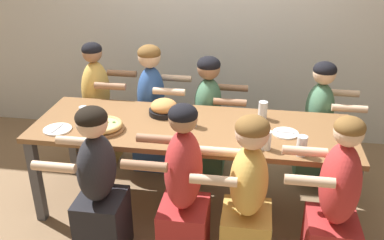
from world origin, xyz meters
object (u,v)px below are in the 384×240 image
object	(u,v)px
pizza_board_main	(104,126)
diner_near_center	(183,196)
drinking_glass_b	(192,118)
diner_far_center	(208,120)
diner_far_left	(98,110)
diner_far_right	(317,127)
empty_plate_a	(57,129)
diner_near_midleft	(99,190)
drinking_glass_e	(266,141)
skillet_bowl	(164,108)
diner_near_right	(334,211)
empty_plate_b	(285,133)
diner_far_midleft	(152,112)
drinking_glass_f	(246,139)
drinking_glass_a	(263,111)
drinking_glass_d	(302,147)
diner_near_midright	(247,203)
drinking_glass_c	(84,115)

from	to	relation	value
pizza_board_main	diner_near_center	xyz separation A→B (m)	(0.68, -0.45, -0.24)
drinking_glass_b	diner_far_center	xyz separation A→B (m)	(0.05, 0.62, -0.30)
diner_far_left	diner_far_right	bearing A→B (deg)	90.00
empty_plate_a	diner_near_midleft	xyz separation A→B (m)	(0.45, -0.40, -0.23)
drinking_glass_e	diner_near_center	bearing A→B (deg)	-145.98
drinking_glass_b	pizza_board_main	bearing A→B (deg)	-165.17
diner_near_midleft	diner_far_left	size ratio (longest dim) A/B	0.96
skillet_bowl	diner_near_right	bearing A→B (deg)	-32.62
drinking_glass_b	diner_near_center	xyz separation A→B (m)	(0.04, -0.62, -0.27)
empty_plate_b	diner_far_right	bearing A→B (deg)	63.29
skillet_bowl	diner_near_right	distance (m)	1.51
skillet_bowl	diner_far_midleft	bearing A→B (deg)	116.07
diner_far_right	empty_plate_b	bearing A→B (deg)	-26.71
drinking_glass_f	diner_near_midleft	distance (m)	1.06
pizza_board_main	diner_near_right	bearing A→B (deg)	-15.51
drinking_glass_a	drinking_glass_d	distance (m)	0.60
diner_far_center	diner_near_midright	bearing A→B (deg)	17.86
drinking_glass_e	diner_near_center	xyz separation A→B (m)	(-0.52, -0.35, -0.27)
drinking_glass_b	diner_far_left	xyz separation A→B (m)	(-1.00, 0.62, -0.27)
empty_plate_b	diner_near_midleft	xyz separation A→B (m)	(-1.24, -0.60, -0.23)
drinking_glass_f	diner_far_left	world-z (taller)	diner_far_left
diner_far_midleft	diner_near_right	bearing A→B (deg)	49.72
empty_plate_b	diner_far_right	xyz separation A→B (m)	(0.33, 0.65, -0.25)
diner_far_midleft	diner_near_midleft	world-z (taller)	diner_far_midleft
empty_plate_b	drinking_glass_e	distance (m)	0.29
drinking_glass_e	diner_near_midleft	size ratio (longest dim) A/B	0.12
diner_near_center	empty_plate_b	bearing A→B (deg)	-47.82
drinking_glass_a	empty_plate_b	bearing A→B (deg)	-54.93
empty_plate_a	diner_far_midleft	size ratio (longest dim) A/B	0.18
diner_far_left	diner_near_midright	world-z (taller)	diner_far_left
drinking_glass_c	diner_near_midleft	size ratio (longest dim) A/B	0.12
drinking_glass_b	diner_near_midright	world-z (taller)	diner_near_midright
drinking_glass_c	diner_far_center	world-z (taller)	diner_far_center
drinking_glass_b	diner_near_center	bearing A→B (deg)	-86.29
empty_plate_b	diner_near_right	size ratio (longest dim) A/B	0.16
drinking_glass_b	drinking_glass_c	world-z (taller)	drinking_glass_c
diner_near_midleft	diner_near_right	size ratio (longest dim) A/B	0.96
drinking_glass_e	diner_far_right	bearing A→B (deg)	62.41
diner_near_center	diner_near_right	xyz separation A→B (m)	(0.96, 0.00, -0.01)
diner_far_midleft	diner_far_right	bearing A→B (deg)	90.00
empty_plate_a	empty_plate_b	distance (m)	1.70
pizza_board_main	diner_far_right	xyz separation A→B (m)	(1.67, 0.79, -0.27)
skillet_bowl	drinking_glass_f	distance (m)	0.81
diner_near_center	drinking_glass_e	bearing A→B (deg)	-55.98
drinking_glass_f	drinking_glass_c	bearing A→B (deg)	171.64
diner_near_center	diner_near_midright	xyz separation A→B (m)	(0.41, 0.00, -0.01)
diner_near_midright	diner_far_left	bearing A→B (deg)	49.36
skillet_bowl	drinking_glass_a	xyz separation A→B (m)	(0.79, 0.04, 0.01)
diner_near_center	diner_far_midleft	bearing A→B (deg)	22.42
diner_near_midleft	diner_near_center	bearing A→B (deg)	-90.00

